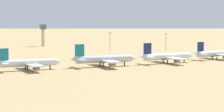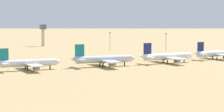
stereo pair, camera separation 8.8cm
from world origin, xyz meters
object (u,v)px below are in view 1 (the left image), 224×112
object	(u,v)px
parked_jet_teal_2	(103,59)
light_pole_west	(110,40)
parked_jet_teal_1	(28,63)
parked_jet_navy_3	(167,56)
light_pole_mid	(166,41)
control_tower	(43,33)
parked_jet_navy_4	(216,54)

from	to	relation	value
parked_jet_teal_2	light_pole_west	distance (m)	130.89
parked_jet_teal_1	parked_jet_navy_3	bearing A→B (deg)	1.21
parked_jet_navy_3	light_pole_mid	world-z (taller)	light_pole_mid
control_tower	light_pole_mid	world-z (taller)	control_tower
parked_jet_teal_1	control_tower	size ratio (longest dim) A/B	1.88
parked_jet_navy_3	light_pole_west	size ratio (longest dim) A/B	2.65
parked_jet_teal_1	light_pole_west	bearing A→B (deg)	48.64
parked_jet_navy_4	light_pole_mid	world-z (taller)	light_pole_mid
parked_jet_navy_4	light_pole_mid	size ratio (longest dim) A/B	2.57
parked_jet_navy_3	light_pole_west	bearing A→B (deg)	82.75
parked_jet_teal_2	control_tower	size ratio (longest dim) A/B	2.04
parked_jet_navy_3	light_pole_mid	size ratio (longest dim) A/B	2.77
parked_jet_teal_2	parked_jet_navy_4	world-z (taller)	parked_jet_teal_2
control_tower	light_pole_west	xyz separation A→B (m)	(31.44, -80.36, -3.74)
parked_jet_navy_4	light_pole_mid	distance (m)	83.21
parked_jet_navy_3	parked_jet_teal_1	bearing A→B (deg)	179.11
control_tower	light_pole_west	distance (m)	86.37
parked_jet_teal_1	parked_jet_navy_4	distance (m)	139.49
parked_jet_navy_4	parked_jet_navy_3	bearing A→B (deg)	-171.68
parked_jet_teal_2	parked_jet_navy_4	size ratio (longest dim) A/B	1.12
light_pole_west	light_pole_mid	size ratio (longest dim) A/B	1.04
parked_jet_teal_2	parked_jet_navy_3	size ratio (longest dim) A/B	1.04
control_tower	parked_jet_navy_4	bearing A→B (deg)	-72.69
parked_jet_navy_4	light_pole_west	bearing A→B (deg)	104.96
parked_jet_teal_2	control_tower	bearing A→B (deg)	87.09
parked_jet_navy_3	parked_jet_navy_4	bearing A→B (deg)	9.54
parked_jet_teal_2	light_pole_mid	distance (m)	136.59
parked_jet_navy_4	light_pole_west	world-z (taller)	light_pole_west
parked_jet_navy_4	control_tower	world-z (taller)	control_tower
control_tower	light_pole_mid	xyz separation A→B (m)	(71.89, -107.10, -4.09)
control_tower	light_pole_west	world-z (taller)	control_tower
parked_jet_teal_1	parked_jet_teal_2	size ratio (longest dim) A/B	0.92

